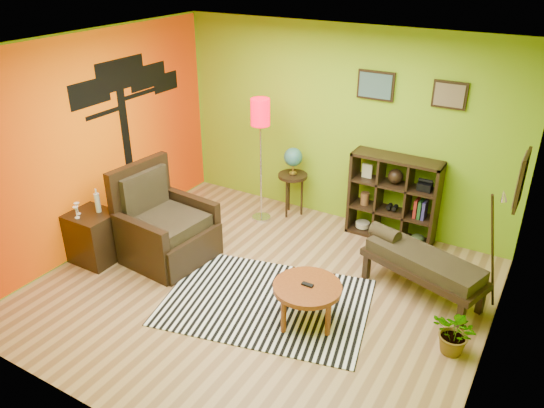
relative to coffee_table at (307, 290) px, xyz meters
The scene contains 11 objects.
ground 0.84m from the coffee_table, 165.58° to the left, with size 5.00×5.00×0.00m, color #AA8152.
room_shell 1.64m from the coffee_table, 166.22° to the left, with size 5.04×4.54×2.82m.
zebra_rug 0.66m from the coffee_table, behind, with size 2.31×1.60×0.01m, color white.
coffee_table is the anchor object (origin of this frame).
armchair 2.23m from the coffee_table, behind, with size 1.10×1.11×1.23m.
side_cabinet 2.94m from the coffee_table, behind, with size 0.57×0.51×0.98m.
floor_lamp 2.67m from the coffee_table, 133.03° to the left, with size 0.28×0.28×1.83m.
globe_table 2.57m from the coffee_table, 121.89° to the left, with size 0.44×0.44×1.06m.
cube_shelf 2.23m from the coffee_table, 85.11° to the left, with size 1.20×0.35×1.20m.
bench 1.43m from the coffee_table, 50.99° to the left, with size 1.53×0.94×0.67m.
potted_plant 1.56m from the coffee_table, 10.69° to the left, with size 0.44×0.49×0.39m, color #26661E.
Camera 1 is at (2.75, -4.40, 3.73)m, focal length 35.00 mm.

